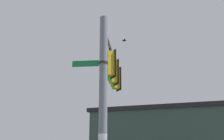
{
  "coord_description": "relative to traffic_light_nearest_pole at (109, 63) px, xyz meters",
  "views": [
    {
      "loc": [
        -8.36,
        3.56,
        2.05
      ],
      "look_at": [
        2.26,
        -1.39,
        5.48
      ],
      "focal_mm": 42.9,
      "sensor_mm": 36.0,
      "label": 1
    }
  ],
  "objects": [
    {
      "name": "signal_pole",
      "position": [
        -1.51,
        0.91,
        -2.12
      ],
      "size": [
        0.29,
        0.29,
        6.77
      ],
      "primitive_type": "cylinder",
      "color": "slate",
      "rests_on": "ground"
    },
    {
      "name": "mast_arm",
      "position": [
        0.74,
        -0.47,
        0.77
      ],
      "size": [
        4.57,
        2.89,
        0.14
      ],
      "primitive_type": "cylinder",
      "rotation": [
        0.0,
        1.57,
        5.73
      ],
      "color": "slate"
    },
    {
      "name": "traffic_light_nearest_pole",
      "position": [
        0.0,
        0.0,
        0.0
      ],
      "size": [
        0.54,
        0.49,
        1.31
      ],
      "color": "black"
    },
    {
      "name": "traffic_light_mid_inner",
      "position": [
        1.11,
        -0.68,
        0.0
      ],
      "size": [
        0.54,
        0.49,
        1.31
      ],
      "color": "black"
    },
    {
      "name": "traffic_light_mid_outer",
      "position": [
        2.22,
        -1.37,
        0.0
      ],
      "size": [
        0.54,
        0.49,
        1.31
      ],
      "color": "black"
    },
    {
      "name": "street_name_sign",
      "position": [
        -1.36,
        1.15,
        -0.54
      ],
      "size": [
        0.78,
        1.15,
        0.22
      ],
      "color": "#147238"
    },
    {
      "name": "bird_flying",
      "position": [
        2.45,
        -2.04,
        2.35
      ],
      "size": [
        0.39,
        0.25,
        0.11
      ],
      "color": "black"
    },
    {
      "name": "tree_by_storefront",
      "position": [
        10.6,
        -8.14,
        -2.04
      ],
      "size": [
        2.86,
        2.86,
        4.94
      ],
      "color": "#4C3823",
      "rests_on": "ground"
    }
  ]
}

